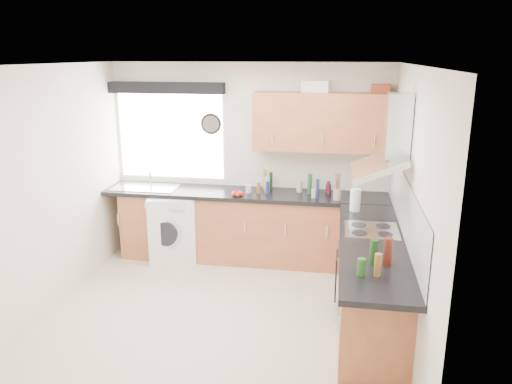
% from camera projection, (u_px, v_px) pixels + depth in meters
% --- Properties ---
extents(ground_plane, '(3.60, 3.60, 0.00)m').
position_uv_depth(ground_plane, '(218.00, 316.00, 5.12)').
color(ground_plane, beige).
extents(ceiling, '(3.60, 3.60, 0.02)m').
position_uv_depth(ceiling, '(213.00, 65.00, 4.45)').
color(ceiling, white).
rests_on(ceiling, wall_back).
extents(wall_back, '(3.60, 0.02, 2.50)m').
position_uv_depth(wall_back, '(249.00, 161.00, 6.49)').
color(wall_back, silver).
rests_on(wall_back, ground_plane).
extents(wall_front, '(3.60, 0.02, 2.50)m').
position_uv_depth(wall_front, '(144.00, 280.00, 3.07)').
color(wall_front, silver).
rests_on(wall_front, ground_plane).
extents(wall_left, '(0.02, 3.60, 2.50)m').
position_uv_depth(wall_left, '(44.00, 191.00, 5.07)').
color(wall_left, silver).
rests_on(wall_left, ground_plane).
extents(wall_right, '(0.02, 3.60, 2.50)m').
position_uv_depth(wall_right, '(410.00, 209.00, 4.49)').
color(wall_right, silver).
rests_on(wall_right, ground_plane).
extents(window, '(1.40, 0.02, 1.10)m').
position_uv_depth(window, '(171.00, 136.00, 6.57)').
color(window, white).
rests_on(window, wall_back).
extents(window_blind, '(1.50, 0.18, 0.14)m').
position_uv_depth(window_blind, '(166.00, 88.00, 6.32)').
color(window_blind, black).
rests_on(window_blind, wall_back).
extents(splashback, '(0.01, 3.00, 0.54)m').
position_uv_depth(splashback, '(404.00, 206.00, 4.80)').
color(splashback, white).
rests_on(splashback, wall_right).
extents(base_cab_back, '(3.00, 0.58, 0.86)m').
position_uv_depth(base_cab_back, '(238.00, 227.00, 6.45)').
color(base_cab_back, '#965231').
rests_on(base_cab_back, ground_plane).
extents(base_cab_corner, '(0.60, 0.60, 0.86)m').
position_uv_depth(base_cab_corner, '(364.00, 235.00, 6.18)').
color(base_cab_corner, '#965231').
rests_on(base_cab_corner, ground_plane).
extents(base_cab_right, '(0.58, 2.10, 0.86)m').
position_uv_depth(base_cab_right, '(370.00, 282.00, 4.90)').
color(base_cab_right, '#965231').
rests_on(base_cab_right, ground_plane).
extents(worktop_back, '(3.60, 0.62, 0.05)m').
position_uv_depth(worktop_back, '(245.00, 194.00, 6.30)').
color(worktop_back, black).
rests_on(worktop_back, base_cab_back).
extents(worktop_right, '(0.62, 2.42, 0.05)m').
position_uv_depth(worktop_right, '(373.00, 244.00, 4.64)').
color(worktop_right, black).
rests_on(worktop_right, base_cab_right).
extents(sink, '(0.84, 0.46, 0.10)m').
position_uv_depth(sink, '(145.00, 185.00, 6.50)').
color(sink, silver).
rests_on(sink, worktop_back).
extents(oven, '(0.56, 0.58, 0.85)m').
position_uv_depth(oven, '(369.00, 276.00, 5.05)').
color(oven, black).
rests_on(oven, ground_plane).
extents(hob_plate, '(0.52, 0.52, 0.01)m').
position_uv_depth(hob_plate, '(372.00, 230.00, 4.91)').
color(hob_plate, silver).
rests_on(hob_plate, worktop_right).
extents(extractor_hood, '(0.52, 0.78, 0.66)m').
position_uv_depth(extractor_hood, '(388.00, 145.00, 4.67)').
color(extractor_hood, silver).
rests_on(extractor_hood, wall_right).
extents(upper_cabinets, '(1.70, 0.35, 0.70)m').
position_uv_depth(upper_cabinets, '(324.00, 122.00, 6.03)').
color(upper_cabinets, '#965231').
rests_on(upper_cabinets, wall_back).
extents(washing_machine, '(0.71, 0.70, 0.86)m').
position_uv_depth(washing_machine, '(173.00, 226.00, 6.48)').
color(washing_machine, white).
rests_on(washing_machine, ground_plane).
extents(wall_clock, '(0.27, 0.04, 0.27)m').
position_uv_depth(wall_clock, '(211.00, 124.00, 6.43)').
color(wall_clock, black).
rests_on(wall_clock, wall_back).
extents(casserole, '(0.37, 0.29, 0.14)m').
position_uv_depth(casserole, '(316.00, 86.00, 6.02)').
color(casserole, white).
rests_on(casserole, upper_cabinets).
extents(storage_box, '(0.23, 0.19, 0.10)m').
position_uv_depth(storage_box, '(380.00, 88.00, 5.90)').
color(storage_box, '#AB3F26').
rests_on(storage_box, upper_cabinets).
extents(utensil_pot, '(0.11, 0.11, 0.13)m').
position_uv_depth(utensil_pot, '(337.00, 194.00, 5.95)').
color(utensil_pot, gray).
rests_on(utensil_pot, worktop_back).
extents(kitchen_roll, '(0.13, 0.13, 0.25)m').
position_uv_depth(kitchen_roll, '(355.00, 200.00, 5.52)').
color(kitchen_roll, white).
rests_on(kitchen_roll, worktop_right).
extents(tomato_cluster, '(0.15, 0.15, 0.06)m').
position_uv_depth(tomato_cluster, '(238.00, 194.00, 6.11)').
color(tomato_cluster, '#A11F0B').
rests_on(tomato_cluster, worktop_back).
extents(jar_0, '(0.04, 0.04, 0.24)m').
position_uv_depth(jar_0, '(317.00, 189.00, 6.00)').
color(jar_0, navy).
rests_on(jar_0, worktop_back).
extents(jar_1, '(0.07, 0.07, 0.11)m').
position_uv_depth(jar_1, '(249.00, 189.00, 6.24)').
color(jar_1, '#B9A99E').
rests_on(jar_1, worktop_back).
extents(jar_2, '(0.07, 0.07, 0.10)m').
position_uv_depth(jar_2, '(328.00, 188.00, 6.28)').
color(jar_2, '#151A4A').
rests_on(jar_2, worktop_back).
extents(jar_3, '(0.06, 0.06, 0.19)m').
position_uv_depth(jar_3, '(267.00, 185.00, 6.27)').
color(jar_3, '#ADA394').
rests_on(jar_3, worktop_back).
extents(jar_4, '(0.06, 0.06, 0.25)m').
position_uv_depth(jar_4, '(310.00, 184.00, 6.19)').
color(jar_4, '#1C4F23').
rests_on(jar_4, worktop_back).
extents(jar_5, '(0.04, 0.04, 0.16)m').
position_uv_depth(jar_5, '(328.00, 187.00, 6.20)').
color(jar_5, '#5B131A').
rests_on(jar_5, worktop_back).
extents(jar_6, '(0.05, 0.05, 0.16)m').
position_uv_depth(jar_6, '(267.00, 188.00, 6.19)').
color(jar_6, navy).
rests_on(jar_6, worktop_back).
extents(jar_7, '(0.04, 0.04, 0.25)m').
position_uv_depth(jar_7, '(265.00, 179.00, 6.41)').
color(jar_7, olive).
rests_on(jar_7, worktop_back).
extents(jar_8, '(0.05, 0.05, 0.14)m').
position_uv_depth(jar_8, '(259.00, 188.00, 6.21)').
color(jar_8, brown).
rests_on(jar_8, worktop_back).
extents(jar_9, '(0.07, 0.07, 0.13)m').
position_uv_depth(jar_9, '(299.00, 187.00, 6.29)').
color(jar_9, '#A59F8C').
rests_on(jar_9, worktop_back).
extents(jar_10, '(0.07, 0.07, 0.11)m').
position_uv_depth(jar_10, '(314.00, 193.00, 6.04)').
color(jar_10, '#AFA396').
rests_on(jar_10, worktop_back).
extents(jar_11, '(0.04, 0.04, 0.23)m').
position_uv_depth(jar_11, '(271.00, 181.00, 6.38)').
color(jar_11, '#123312').
rests_on(jar_11, worktop_back).
extents(bottle_0, '(0.07, 0.07, 0.14)m').
position_uv_depth(bottle_0, '(361.00, 267.00, 3.91)').
color(bottle_0, '#214F1C').
rests_on(bottle_0, worktop_right).
extents(bottle_1, '(0.07, 0.07, 0.21)m').
position_uv_depth(bottle_1, '(374.00, 252.00, 4.12)').
color(bottle_1, '#163814').
rests_on(bottle_1, worktop_right).
extents(bottle_2, '(0.07, 0.07, 0.24)m').
position_uv_depth(bottle_2, '(388.00, 251.00, 4.10)').
color(bottle_2, '#521911').
rests_on(bottle_2, worktop_right).
extents(bottle_3, '(0.06, 0.06, 0.19)m').
position_uv_depth(bottle_3, '(378.00, 265.00, 3.90)').
color(bottle_3, brown).
rests_on(bottle_3, worktop_right).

